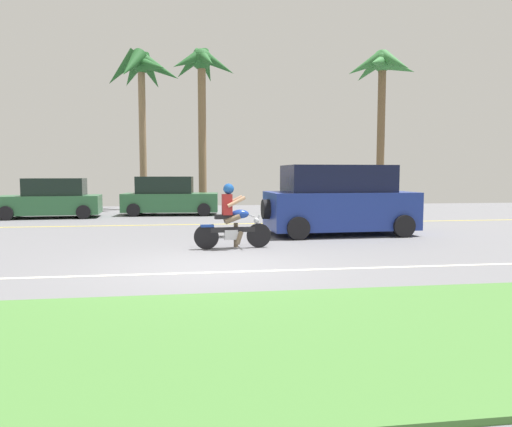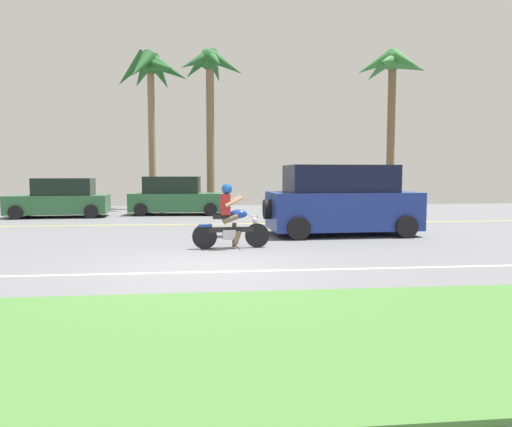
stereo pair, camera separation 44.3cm
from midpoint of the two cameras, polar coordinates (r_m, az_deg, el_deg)
ground at (r=12.09m, az=-5.03°, el=-3.83°), size 56.00×30.00×0.04m
grass_median at (r=5.17m, az=-3.69°, el=-15.15°), size 56.00×3.80×0.06m
lane_line_near at (r=8.65m, az=-4.65°, el=-7.14°), size 50.40×0.12×0.01m
lane_line_far at (r=16.86m, az=-5.31°, el=-1.30°), size 50.40×0.12×0.01m
motorcyclist at (r=11.30m, az=-2.03°, el=-0.92°), size 1.88×0.61×1.57m
suv_nearby at (r=14.15m, az=11.21°, el=1.49°), size 4.56×2.36×2.06m
parked_car_0 at (r=21.10m, az=-22.23°, el=1.64°), size 4.09×2.07×1.63m
parked_car_1 at (r=21.08m, az=-9.12°, el=2.01°), size 4.24×2.09×1.70m
palm_tree_0 at (r=24.31m, az=-5.11°, el=16.26°), size 3.46×3.51×8.11m
palm_tree_1 at (r=25.59m, az=-12.20°, el=16.02°), size 4.02×3.96×8.19m
palm_tree_2 at (r=27.44m, az=16.67°, el=16.02°), size 4.23×4.19×8.67m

